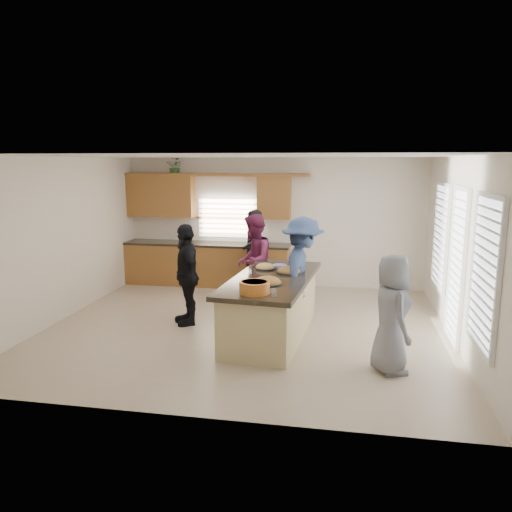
% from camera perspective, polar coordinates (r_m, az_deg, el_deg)
% --- Properties ---
extents(floor, '(6.50, 6.50, 0.00)m').
position_cam_1_polar(floor, '(8.38, -1.15, -8.15)').
color(floor, tan).
rests_on(floor, ground).
extents(room_shell, '(6.52, 6.02, 2.81)m').
position_cam_1_polar(room_shell, '(7.97, -1.20, 4.88)').
color(room_shell, silver).
rests_on(room_shell, ground).
extents(back_cabinetry, '(4.08, 0.66, 2.46)m').
position_cam_1_polar(back_cabinetry, '(11.09, -5.79, 1.35)').
color(back_cabinetry, '#905E2A').
rests_on(back_cabinetry, ground).
extents(right_wall_glazing, '(0.06, 4.00, 2.25)m').
position_cam_1_polar(right_wall_glazing, '(7.93, 22.05, -0.03)').
color(right_wall_glazing, white).
rests_on(right_wall_glazing, ground).
extents(island, '(1.38, 2.79, 0.95)m').
position_cam_1_polar(island, '(7.88, 1.79, -5.94)').
color(island, tan).
rests_on(island, ground).
extents(platter_front, '(0.44, 0.44, 0.18)m').
position_cam_1_polar(platter_front, '(7.31, 1.32, -3.03)').
color(platter_front, black).
rests_on(platter_front, island).
extents(platter_mid, '(0.42, 0.42, 0.17)m').
position_cam_1_polar(platter_mid, '(8.04, 3.78, -1.76)').
color(platter_mid, black).
rests_on(platter_mid, island).
extents(platter_back, '(0.35, 0.35, 0.14)m').
position_cam_1_polar(platter_back, '(8.32, 1.04, -1.32)').
color(platter_back, black).
rests_on(platter_back, island).
extents(salad_bowl, '(0.42, 0.42, 0.16)m').
position_cam_1_polar(salad_bowl, '(6.80, -0.17, -3.53)').
color(salad_bowl, '#C76B24').
rests_on(salad_bowl, island).
extents(clear_cup, '(0.08, 0.08, 0.10)m').
position_cam_1_polar(clear_cup, '(6.67, 2.03, -4.18)').
color(clear_cup, white).
rests_on(clear_cup, island).
extents(plate_stack, '(0.25, 0.25, 0.05)m').
position_cam_1_polar(plate_stack, '(8.46, 2.73, -1.15)').
color(plate_stack, '#AE91D3').
rests_on(plate_stack, island).
extents(flower_vase, '(0.14, 0.14, 0.45)m').
position_cam_1_polar(flower_vase, '(8.87, 4.69, 0.88)').
color(flower_vase, silver).
rests_on(flower_vase, island).
extents(potted_plant, '(0.40, 0.36, 0.40)m').
position_cam_1_polar(potted_plant, '(11.23, -9.20, 10.04)').
color(potted_plant, '#376528').
rests_on(potted_plant, back_cabinetry).
extents(woman_left_back, '(0.58, 0.73, 1.75)m').
position_cam_1_polar(woman_left_back, '(10.21, -0.39, 0.38)').
color(woman_left_back, black).
rests_on(woman_left_back, ground).
extents(woman_left_mid, '(0.68, 0.87, 1.76)m').
position_cam_1_polar(woman_left_mid, '(9.34, -0.27, -0.57)').
color(woman_left_mid, maroon).
rests_on(woman_left_mid, ground).
extents(woman_left_front, '(0.86, 1.08, 1.71)m').
position_cam_1_polar(woman_left_front, '(8.45, -7.94, -2.08)').
color(woman_left_front, black).
rests_on(woman_left_front, ground).
extents(woman_right_back, '(0.70, 1.20, 1.84)m').
position_cam_1_polar(woman_right_back, '(8.21, 5.32, -1.91)').
color(woman_right_back, navy).
rests_on(woman_right_back, ground).
extents(woman_right_front, '(0.69, 0.87, 1.56)m').
position_cam_1_polar(woman_right_front, '(6.71, 15.21, -6.41)').
color(woman_right_front, slate).
rests_on(woman_right_front, ground).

